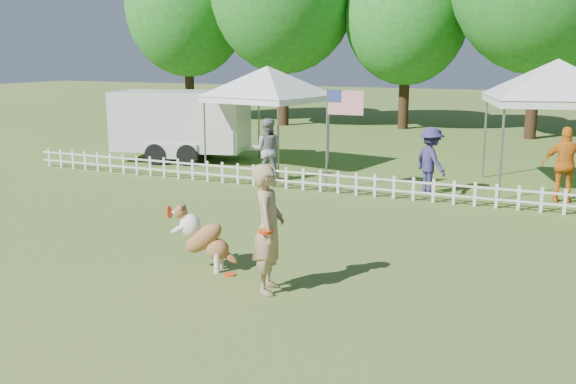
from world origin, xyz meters
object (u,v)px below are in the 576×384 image
Objects in this scene: canopy_tent_left at (268,119)px; canopy_tent_right at (553,127)px; handler at (269,229)px; cargo_trailer at (182,125)px; flag_pole at (327,139)px; spectator_c at (565,165)px; spectator_b at (431,161)px; spectator_a at (267,150)px; dog at (205,238)px; frisbee_on_turf at (229,274)px.

canopy_tent_right reaches higher than canopy_tent_left.
canopy_tent_left is (-4.84, 9.84, 0.58)m from handler.
handler is at bearing -65.58° from cargo_trailer.
canopy_tent_left is 1.15× the size of flag_pole.
spectator_c is at bearing -42.53° from handler.
spectator_a is at bearing 46.30° from spectator_b.
cargo_trailer is (-8.27, 10.10, 0.21)m from handler.
cargo_trailer is (-6.85, 9.65, 0.65)m from dog.
frisbee_on_turf is 0.04× the size of cargo_trailer.
spectator_b is 3.25m from spectator_c.
canopy_tent_right is (3.55, 9.98, 0.70)m from handler.
flag_pole is (-0.50, 7.03, 0.81)m from dog.
flag_pole is 1.52× the size of spectator_a.
spectator_c is (3.23, 0.40, 0.06)m from spectator_b.
handler is 8.17m from spectator_b.
spectator_c reaches higher than spectator_b.
handler is 1.11× the size of spectator_a.
spectator_c is (3.96, 8.54, -0.07)m from handler.
flag_pole is at bearing -37.37° from cargo_trailer.
frisbee_on_turf is 12.24m from cargo_trailer.
flag_pole reaches higher than handler.
handler is 9.68× the size of frisbee_on_turf.
spectator_b is at bearing -6.96° from canopy_tent_left.
dog is 7.96m from spectator_a.
handler is 1.41m from frisbee_on_turf.
canopy_tent_left is at bearing 8.57° from handler.
canopy_tent_right reaches higher than cargo_trailer.
flag_pole is at bearing -170.65° from canopy_tent_right.
spectator_b is at bearing -22.81° from handler.
flag_pole is at bearing 58.49° from spectator_b.
canopy_tent_right reaches higher than handler.
dog is 0.33× the size of canopy_tent_right.
dog is 9.73m from spectator_c.
canopy_tent_left is 0.58× the size of cargo_trailer.
spectator_a is at bearing -2.85° from spectator_c.
canopy_tent_left is (-3.92, 9.45, 1.58)m from frisbee_on_turf.
handler is 1.14× the size of spectator_b.
canopy_tent_right is at bearing -37.24° from handler.
canopy_tent_left is 8.40m from canopy_tent_right.
canopy_tent_left is 3.46m from cargo_trailer.
flag_pole is 1.47× the size of spectator_c.
spectator_c is (5.39, 8.09, 0.37)m from dog.
spectator_b is (-2.82, -1.84, -0.83)m from canopy_tent_right.
handler is 1.56m from dog.
spectator_b is at bearing 61.74° from dog.
handler is 8.92m from spectator_a.
canopy_tent_right is at bearing 22.55° from flag_pole.
canopy_tent_right is at bearing -80.84° from spectator_c.
cargo_trailer is at bearing 112.80° from dog.
canopy_tent_right reaches higher than dog.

